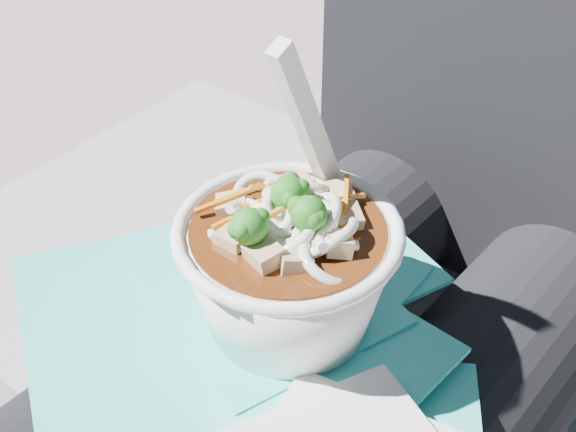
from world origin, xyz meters
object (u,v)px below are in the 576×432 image
Objects in this scene: plastic_bag at (260,347)px; udon_bowl at (288,262)px; lap at (309,408)px; person_body at (383,305)px.

plastic_bag is 0.07m from udon_bowl.
plastic_bag is at bearing -121.92° from lap.
lap is 0.14m from udon_bowl.
person_body is 0.13m from plastic_bag.
plastic_bag reaches higher than lap.
lap is at bearing 58.08° from plastic_bag.
lap is 0.09m from plastic_bag.
plastic_bag is (-0.02, -0.03, 0.08)m from lap.
lap is 0.10m from person_body.
udon_bowl is at bearing 81.40° from plastic_bag.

